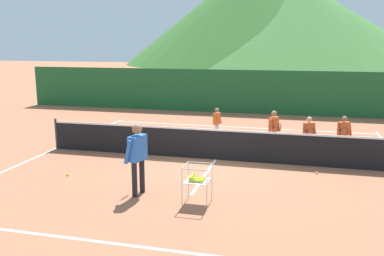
# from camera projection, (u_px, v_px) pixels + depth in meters

# --- Properties ---
(ground_plane) EXTENTS (120.00, 120.00, 0.00)m
(ground_plane) POSITION_uv_depth(u_px,v_px,m) (216.00, 160.00, 12.79)
(ground_plane) COLOR #A86647
(line_baseline_near) EXTENTS (11.23, 0.08, 0.01)m
(line_baseline_near) POSITION_uv_depth(u_px,v_px,m) (154.00, 249.00, 7.26)
(line_baseline_near) COLOR white
(line_baseline_near) RESTS_ON ground
(line_baseline_far) EXTENTS (11.23, 0.08, 0.01)m
(line_baseline_far) POSITION_uv_depth(u_px,v_px,m) (238.00, 127.00, 17.69)
(line_baseline_far) COLOR white
(line_baseline_far) RESTS_ON ground
(line_sideline_west) EXTENTS (0.08, 10.98, 0.01)m
(line_sideline_west) POSITION_uv_depth(u_px,v_px,m) (56.00, 148.00, 14.13)
(line_sideline_west) COLOR white
(line_sideline_west) RESTS_ON ground
(line_service_center) EXTENTS (0.08, 6.26, 0.01)m
(line_service_center) POSITION_uv_depth(u_px,v_px,m) (216.00, 159.00, 12.79)
(line_service_center) COLOR white
(line_service_center) RESTS_ON ground
(tennis_net) EXTENTS (11.20, 0.08, 1.05)m
(tennis_net) POSITION_uv_depth(u_px,v_px,m) (216.00, 144.00, 12.69)
(tennis_net) COLOR #333338
(tennis_net) RESTS_ON ground
(instructor) EXTENTS (0.44, 0.83, 1.73)m
(instructor) POSITION_uv_depth(u_px,v_px,m) (137.00, 153.00, 9.66)
(instructor) COLOR black
(instructor) RESTS_ON ground
(student_0) EXTENTS (0.28, 0.48, 1.20)m
(student_0) POSITION_uv_depth(u_px,v_px,m) (217.00, 121.00, 15.34)
(student_0) COLOR silver
(student_0) RESTS_ON ground
(student_1) EXTENTS (0.42, 0.73, 1.37)m
(student_1) POSITION_uv_depth(u_px,v_px,m) (274.00, 127.00, 13.65)
(student_1) COLOR navy
(student_1) RESTS_ON ground
(student_2) EXTENTS (0.47, 0.65, 1.22)m
(student_2) POSITION_uv_depth(u_px,v_px,m) (309.00, 132.00, 13.37)
(student_2) COLOR silver
(student_2) RESTS_ON ground
(student_3) EXTENTS (0.51, 0.62, 1.26)m
(student_3) POSITION_uv_depth(u_px,v_px,m) (344.00, 131.00, 13.32)
(student_3) COLOR silver
(student_3) RESTS_ON ground
(ball_cart) EXTENTS (0.58, 0.58, 0.90)m
(ball_cart) POSITION_uv_depth(u_px,v_px,m) (197.00, 179.00, 9.17)
(ball_cart) COLOR #B7B7BC
(ball_cart) RESTS_ON ground
(tennis_ball_2) EXTENTS (0.07, 0.07, 0.07)m
(tennis_ball_2) POSITION_uv_depth(u_px,v_px,m) (317.00, 173.00, 11.39)
(tennis_ball_2) COLOR yellow
(tennis_ball_2) RESTS_ON ground
(tennis_ball_4) EXTENTS (0.07, 0.07, 0.07)m
(tennis_ball_4) POSITION_uv_depth(u_px,v_px,m) (68.00, 175.00, 11.22)
(tennis_ball_4) COLOR yellow
(tennis_ball_4) RESTS_ON ground
(tennis_ball_5) EXTENTS (0.07, 0.07, 0.07)m
(tennis_ball_5) POSITION_uv_depth(u_px,v_px,m) (135.00, 166.00, 12.06)
(tennis_ball_5) COLOR yellow
(tennis_ball_5) RESTS_ON ground
(windscreen_fence) EXTENTS (24.70, 0.08, 2.23)m
(windscreen_fence) POSITION_uv_depth(u_px,v_px,m) (248.00, 92.00, 20.95)
(windscreen_fence) COLOR #1E5B2D
(windscreen_fence) RESTS_ON ground
(hill_0) EXTENTS (36.75, 36.75, 12.08)m
(hill_0) POSITION_uv_depth(u_px,v_px,m) (263.00, 29.00, 73.95)
(hill_0) COLOR #427A38
(hill_0) RESTS_ON ground
(hill_1) EXTENTS (44.68, 44.68, 13.46)m
(hill_1) POSITION_uv_depth(u_px,v_px,m) (295.00, 23.00, 66.47)
(hill_1) COLOR #427A38
(hill_1) RESTS_ON ground
(hill_2) EXTENTS (43.15, 43.15, 17.22)m
(hill_2) POSITION_uv_depth(u_px,v_px,m) (253.00, 12.00, 69.43)
(hill_2) COLOR #38702D
(hill_2) RESTS_ON ground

